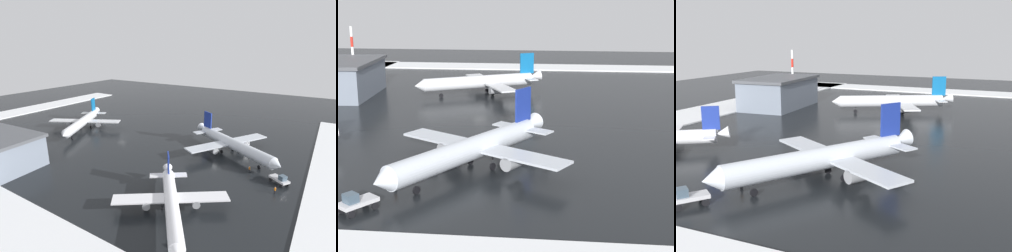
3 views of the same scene
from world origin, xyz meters
TOP-DOWN VIEW (x-y plane):
  - ground_plane at (0.00, 0.00)m, footprint 240.00×240.00m
  - snow_bank_left at (-67.00, 0.00)m, footprint 14.00×116.00m
  - airplane_parked_starboard at (39.18, 4.98)m, footprint 31.14×26.65m
  - airplane_parked_portside at (-17.61, -2.22)m, footprint 26.20×30.73m
  - pushback_tug at (54.72, -6.14)m, footprint 5.03×4.44m
  - ground_crew_by_nose_gear at (46.94, -3.96)m, footprint 0.36×0.36m
  - antenna_mast at (-24.49, -38.25)m, footprint 0.70×0.70m
  - cargo_hangar at (-12.92, -35.95)m, footprint 25.96×16.66m

SIDE VIEW (x-z plane):
  - ground_plane at x=0.00m, z-range 0.00..0.00m
  - snow_bank_left at x=-67.00m, z-range 0.00..0.31m
  - ground_crew_by_nose_gear at x=46.94m, z-range 0.12..1.83m
  - pushback_tug at x=54.72m, z-range 0.03..2.53m
  - airplane_parked_portside at x=-17.61m, z-range -1.68..8.22m
  - airplane_parked_starboard at x=39.18m, z-range -1.74..8.52m
  - cargo_hangar at x=-12.92m, z-range 0.04..8.84m
  - antenna_mast at x=-24.49m, z-range 0.00..16.31m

